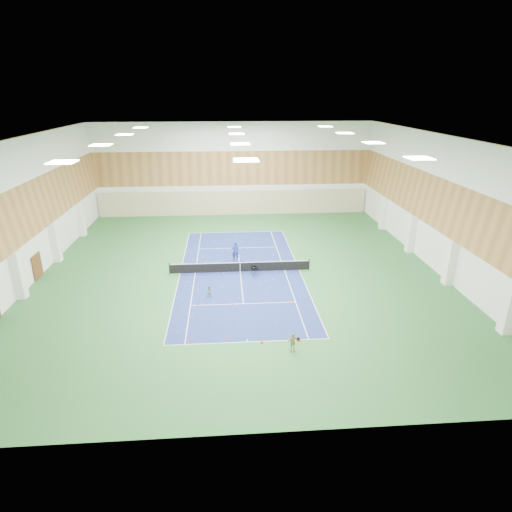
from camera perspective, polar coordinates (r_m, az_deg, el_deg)
The scene contains 21 objects.
ground at distance 39.39m, azimuth -2.12°, elevation -2.11°, with size 40.00×40.00×0.00m, color #29612E.
room_shell at distance 37.44m, azimuth -2.25°, elevation 6.36°, with size 36.00×40.00×12.00m, color white, non-canonical shape.
wood_cladding at distance 36.99m, azimuth -2.29°, elevation 9.36°, with size 36.00×40.00×8.00m, color #A5703D, non-canonical shape.
ceiling_light_grid at distance 36.40m, azimuth -2.38°, elevation 15.41°, with size 21.40×25.40×0.06m, color white, non-canonical shape.
court_surface at distance 39.39m, azimuth -2.12°, elevation -2.10°, with size 10.97×23.77×0.01m, color navy.
tennis_balls_scatter at distance 39.38m, azimuth -2.12°, elevation -2.05°, with size 10.57×22.77×0.07m, color #CAD925, non-canonical shape.
tennis_net at distance 39.18m, azimuth -2.13°, elevation -1.37°, with size 12.80×0.10×1.10m, color black, non-canonical shape.
back_curtain at distance 57.66m, azimuth -2.94°, elevation 7.09°, with size 35.40×0.16×3.20m, color #C6B793.
door_left_b at distance 42.37m, azimuth -27.14°, elevation -1.22°, with size 0.08×1.80×2.20m, color #593319.
coach at distance 41.75m, azimuth -2.76°, elevation 0.70°, with size 0.72×0.47×1.96m, color navy.
child_court at distance 34.67m, azimuth -6.20°, elevation -4.68°, with size 0.49×0.38×1.01m, color gray.
child_apron at distance 27.71m, azimuth 4.91°, elevation -11.38°, with size 0.77×0.32×1.32m, color tan.
ball_cart at distance 38.40m, azimuth -0.20°, elevation -2.02°, with size 0.50×0.50×0.87m, color black, non-canonical shape.
cone_svc_a at distance 33.45m, azimuth -7.74°, elevation -6.55°, with size 0.18×0.18×0.20m, color red.
cone_svc_b at distance 33.43m, azimuth -3.15°, elevation -6.36°, with size 0.21×0.21×0.23m, color orange.
cone_svc_c at distance 34.03m, azimuth 1.02°, elevation -5.83°, with size 0.18×0.18×0.20m, color #E6410C.
cone_svc_d at distance 34.10m, azimuth 4.60°, elevation -5.80°, with size 0.23×0.23×0.25m, color #DD4F0B.
cone_base_a at distance 29.17m, azimuth -8.65°, elevation -11.05°, with size 0.18×0.18×0.20m, color #F1410C.
cone_base_b at distance 29.23m, azimuth -3.59°, elevation -10.74°, with size 0.19×0.19×0.21m, color orange.
cone_base_c at distance 28.66m, azimuth 0.79°, elevation -11.37°, with size 0.22×0.22×0.24m, color #F6420C.
cone_base_d at distance 29.00m, azimuth 5.85°, elevation -11.08°, with size 0.21×0.21×0.24m, color #F84D0D.
Camera 1 is at (-1.24, -36.20, 15.49)m, focal length 30.00 mm.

